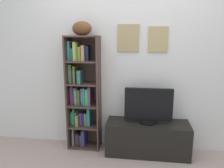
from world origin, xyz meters
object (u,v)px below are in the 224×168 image
at_px(football, 82,28).
at_px(television, 148,106).
at_px(tv_stand, 147,138).
at_px(bookshelf, 82,94).

height_order(football, television, football).
bearing_deg(tv_stand, football, 175.40).
height_order(football, tv_stand, football).
xyz_separation_m(bookshelf, television, (0.88, -0.10, -0.11)).
bearing_deg(football, bookshelf, 139.30).
xyz_separation_m(football, television, (0.85, -0.07, -0.96)).
bearing_deg(football, television, -4.52).
xyz_separation_m(football, tv_stand, (0.85, -0.07, -1.39)).
bearing_deg(bookshelf, television, -6.14).
distance_m(bookshelf, television, 0.90).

